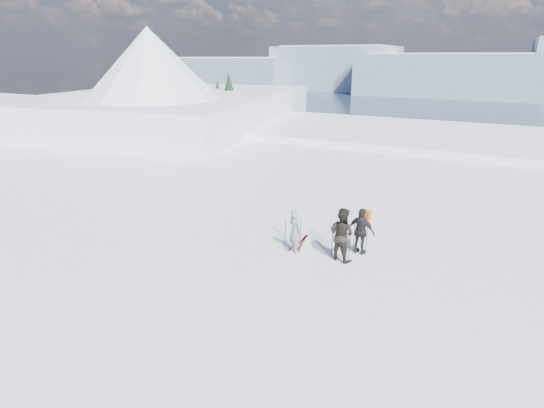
{
  "coord_description": "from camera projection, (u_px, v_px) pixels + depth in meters",
  "views": [
    {
      "loc": [
        4.36,
        -10.07,
        6.98
      ],
      "look_at": [
        -2.34,
        3.0,
        1.81
      ],
      "focal_mm": 28.0,
      "sensor_mm": 36.0,
      "label": 1
    }
  ],
  "objects": [
    {
      "name": "skis_loose",
      "position": [
        300.0,
        243.0,
        16.61
      ],
      "size": [
        0.44,
        1.7,
        0.03
      ],
      "color": "black",
      "rests_on": "ground"
    },
    {
      "name": "far_mountain_range",
      "position": [
        530.0,
        72.0,
        384.04
      ],
      "size": [
        770.0,
        110.0,
        53.0
      ],
      "color": "slate",
      "rests_on": "ground"
    },
    {
      "name": "near_ridge",
      "position": [
        191.0,
        149.0,
        49.86
      ],
      "size": [
        31.37,
        35.68,
        25.62
      ],
      "color": "white",
      "rests_on": "ground"
    },
    {
      "name": "skier_grey",
      "position": [
        295.0,
        231.0,
        15.68
      ],
      "size": [
        0.73,
        0.64,
        1.68
      ],
      "primitive_type": "imported",
      "rotation": [
        0.0,
        0.0,
        2.65
      ],
      "color": "gray",
      "rests_on": "ground"
    },
    {
      "name": "skier_dark",
      "position": [
        342.0,
        234.0,
        15.03
      ],
      "size": [
        1.13,
        0.99,
        1.97
      ],
      "primitive_type": "imported",
      "rotation": [
        0.0,
        0.0,
        2.85
      ],
      "color": "black",
      "rests_on": "ground"
    },
    {
      "name": "ski_poles",
      "position": [
        330.0,
        239.0,
        15.44
      ],
      "size": [
        2.84,
        1.01,
        1.36
      ],
      "color": "black",
      "rests_on": "ground"
    },
    {
      "name": "skier_pack",
      "position": [
        361.0,
        231.0,
        15.52
      ],
      "size": [
        1.1,
        0.61,
        1.77
      ],
      "primitive_type": "imported",
      "rotation": [
        0.0,
        0.0,
        2.97
      ],
      "color": "black",
      "rests_on": "ground"
    },
    {
      "name": "backpack",
      "position": [
        366.0,
        199.0,
        15.32
      ],
      "size": [
        0.41,
        0.28,
        0.56
      ],
      "primitive_type": "cube",
      "rotation": [
        0.0,
        0.0,
        2.97
      ],
      "color": "#C25312",
      "rests_on": "skier_pack"
    },
    {
      "name": "lake_basin",
      "position": [
        424.0,
        206.0,
        39.98
      ],
      "size": [
        820.0,
        820.0,
        71.62
      ],
      "color": "white",
      "rests_on": "ground"
    }
  ]
}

